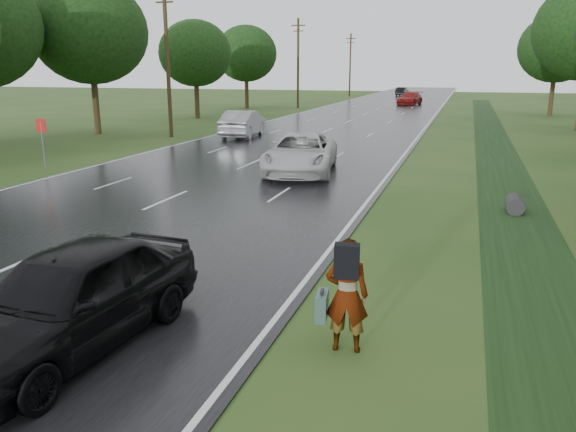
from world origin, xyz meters
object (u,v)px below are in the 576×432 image
(pedestrian, at_px, (345,294))
(white_pickup, at_px, (301,154))
(silver_sedan, at_px, (243,124))
(road_sign, at_px, (42,134))
(dark_sedan, at_px, (71,297))

(pedestrian, xyz_separation_m, white_pickup, (-5.18, 15.16, -0.10))
(silver_sedan, bearing_deg, road_sign, 67.62)
(road_sign, distance_m, pedestrian, 20.95)
(white_pickup, relative_size, dark_sedan, 1.21)
(silver_sedan, bearing_deg, white_pickup, 116.04)
(white_pickup, bearing_deg, pedestrian, -80.08)
(road_sign, xyz_separation_m, pedestrian, (16.68, -12.67, -0.65))
(white_pickup, distance_m, silver_sedan, 13.87)
(white_pickup, height_order, silver_sedan, silver_sedan)
(pedestrian, bearing_deg, road_sign, -44.99)
(pedestrian, height_order, white_pickup, pedestrian)
(dark_sedan, bearing_deg, road_sign, 136.55)
(dark_sedan, distance_m, silver_sedan, 29.37)
(pedestrian, relative_size, white_pickup, 0.31)
(white_pickup, bearing_deg, silver_sedan, 113.55)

